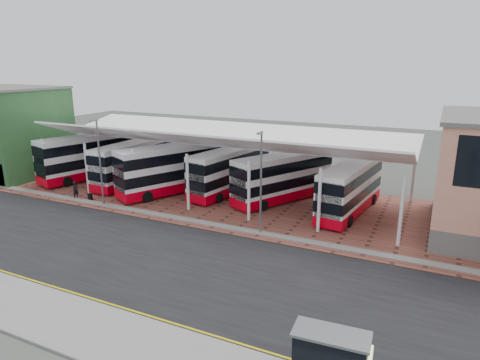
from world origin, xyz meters
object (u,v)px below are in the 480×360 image
at_px(bus_1, 133,163).
at_px(bus_4, 283,178).
at_px(bus_2, 174,169).
at_px(pedestrian, 76,190).
at_px(bus_0, 92,157).
at_px(bus_shelter, 336,359).
at_px(bus_5, 350,189).
at_px(bus_3, 230,171).

xyz_separation_m(bus_1, bus_4, (16.98, 1.23, -0.02)).
relative_size(bus_2, pedestrian, 6.89).
xyz_separation_m(bus_2, bus_4, (10.98, 2.23, -0.19)).
height_order(bus_0, bus_1, bus_0).
relative_size(pedestrian, bus_shelter, 0.54).
xyz_separation_m(bus_4, pedestrian, (-18.44, -8.28, -1.38)).
bearing_deg(bus_2, bus_shelter, -17.88).
bearing_deg(bus_4, bus_5, 20.76).
xyz_separation_m(bus_0, bus_3, (16.93, 1.72, -0.24)).
bearing_deg(bus_3, bus_1, -163.19).
xyz_separation_m(bus_0, bus_4, (22.73, 1.51, -0.23)).
bearing_deg(bus_0, bus_1, 18.79).
bearing_deg(bus_shelter, bus_3, 121.49).
xyz_separation_m(bus_0, pedestrian, (4.30, -6.77, -1.61)).
relative_size(bus_1, pedestrian, 6.42).
height_order(bus_1, bus_4, bus_1).
relative_size(bus_0, bus_1, 1.12).
bearing_deg(bus_1, bus_5, 2.27).
bearing_deg(bus_5, bus_3, -177.25).
bearing_deg(bus_1, bus_4, 5.13).
xyz_separation_m(bus_0, bus_5, (29.28, 0.80, -0.28)).
bearing_deg(bus_3, bus_2, -145.29).
bearing_deg(bus_2, bus_1, -163.74).
bearing_deg(bus_0, bus_5, 17.56).
bearing_deg(bus_4, bus_2, -141.60).
distance_m(bus_3, bus_4, 5.81).
distance_m(bus_5, bus_shelter, 22.47).
relative_size(bus_1, bus_shelter, 3.45).
height_order(pedestrian, bus_shelter, bus_shelter).
distance_m(pedestrian, bus_shelter, 32.47).
xyz_separation_m(bus_3, bus_shelter, (16.39, -23.01, -0.61)).
bearing_deg(bus_5, bus_2, -168.04).
bearing_deg(bus_1, pedestrian, -100.69).
distance_m(bus_1, bus_5, 23.53).
height_order(bus_0, bus_2, bus_0).
height_order(bus_0, bus_3, bus_0).
relative_size(bus_4, bus_5, 1.00).
distance_m(bus_4, pedestrian, 20.26).
height_order(bus_1, bus_3, bus_1).
relative_size(bus_1, bus_5, 1.01).
bearing_deg(bus_1, bus_3, 8.32).
bearing_deg(bus_4, bus_0, -149.29).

